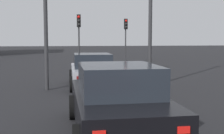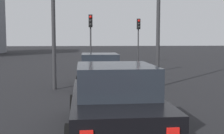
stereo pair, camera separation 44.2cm
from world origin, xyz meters
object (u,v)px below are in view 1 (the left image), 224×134
at_px(car_black_second, 117,101).
at_px(traffic_light_near_right, 79,30).
at_px(car_silver_lead, 92,71).
at_px(traffic_light_near_left, 126,31).

bearing_deg(car_black_second, traffic_light_near_right, 0.09).
bearing_deg(car_silver_lead, traffic_light_near_left, -17.60).
bearing_deg(traffic_light_near_right, car_silver_lead, 2.76).
relative_size(car_silver_lead, car_black_second, 0.96).
xyz_separation_m(car_silver_lead, car_black_second, (-6.61, 0.01, 0.04)).
bearing_deg(traffic_light_near_left, traffic_light_near_right, -52.02).
distance_m(car_silver_lead, car_black_second, 6.61).
relative_size(traffic_light_near_left, traffic_light_near_right, 1.00).
bearing_deg(car_silver_lead, traffic_light_near_right, 1.71).
distance_m(car_black_second, traffic_light_near_right, 15.21).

